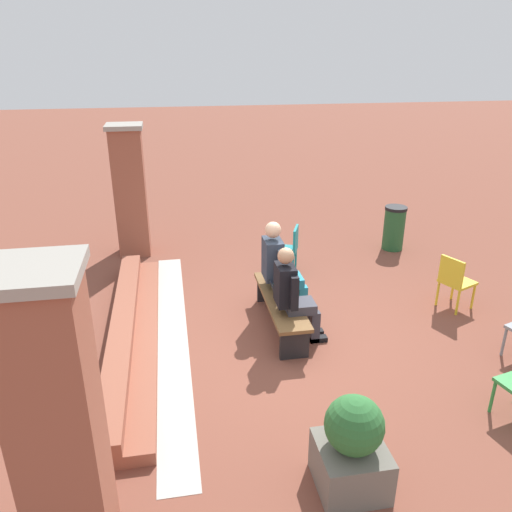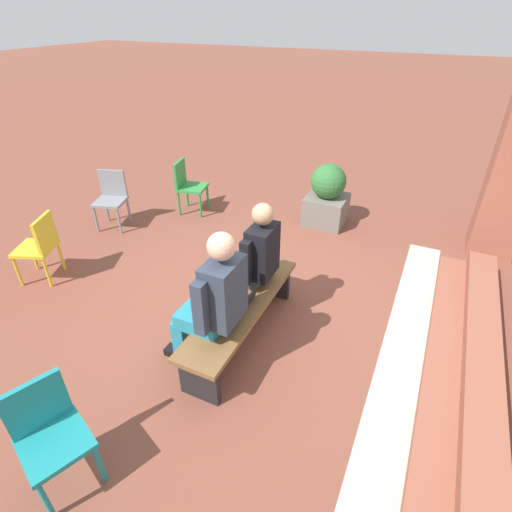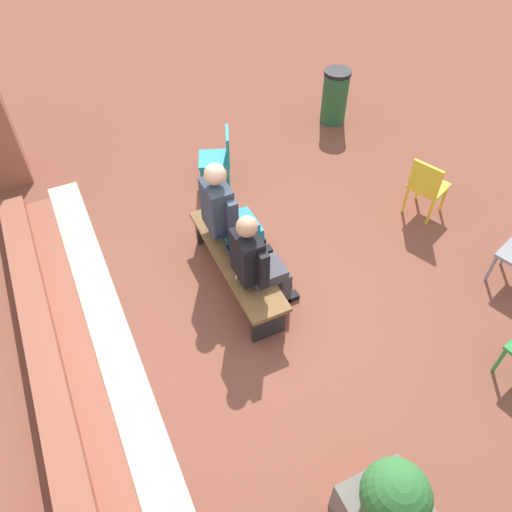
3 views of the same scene
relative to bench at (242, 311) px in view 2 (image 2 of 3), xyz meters
The scene contains 12 objects.
ground_plane 0.52m from the bench, behind, with size 60.00×60.00×0.00m, color brown.
concrete_strip 1.55m from the bench, 90.00° to the left, with size 5.41×0.40×0.01m, color #B7B2A8.
brick_steps 2.08m from the bench, 90.00° to the left, with size 4.61×0.60×0.30m.
bench is the anchor object (origin of this frame).
person_student 0.54m from the bench, behind, with size 0.55×0.69×1.35m.
person_adult 0.56m from the bench, 10.51° to the right, with size 0.60×0.75×1.43m.
laptop 0.15m from the bench, 28.83° to the left, with size 0.32×0.29×0.21m.
plastic_chair_near_bench_right 2.67m from the bench, 88.42° to the right, with size 0.55×0.55×0.84m.
plastic_chair_far_right 1.87m from the bench, 17.00° to the right, with size 0.55×0.55×0.84m.
plastic_chair_by_pillar 3.22m from the bench, 115.70° to the right, with size 0.53×0.53×0.84m.
plastic_chair_far_left 3.13m from the bench, 136.87° to the right, with size 0.50×0.50×0.84m.
planter 2.84m from the bench, behind, with size 0.60×0.60×0.94m.
Camera 2 is at (3.03, 1.36, 2.90)m, focal length 28.00 mm.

